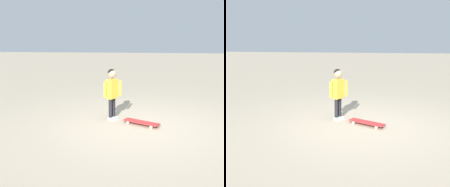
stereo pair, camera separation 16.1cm
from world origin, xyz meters
TOP-DOWN VIEW (x-y plane):
  - ground_plane at (0.00, 0.00)m, footprint 50.00×50.00m
  - child_person at (0.56, -0.47)m, footprint 0.35×0.28m
  - skateboard at (-0.05, -0.12)m, footprint 0.74×0.52m

SIDE VIEW (x-z plane):
  - ground_plane at x=0.00m, z-range 0.00..0.00m
  - skateboard at x=-0.05m, z-range 0.02..0.10m
  - child_person at x=0.56m, z-range 0.13..1.19m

